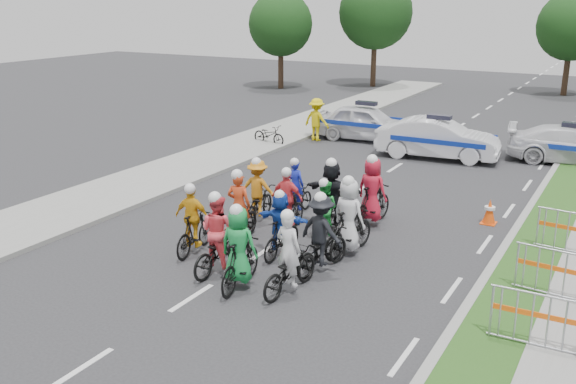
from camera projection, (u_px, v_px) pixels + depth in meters
The scene contains 29 objects.
ground at pixel (191, 298), 13.25m from camera, with size 90.00×90.00×0.00m, color #28282B.
curb_right at pixel (497, 260), 15.01m from camera, with size 0.20×60.00×0.12m, color gray.
grass_strip at pixel (528, 266), 14.68m from camera, with size 1.20×60.00×0.11m, color #264C18.
sidewalk_left at pixel (125, 189), 20.44m from camera, with size 3.00×60.00×0.13m, color gray.
rider_0 at pixel (289, 265), 13.35m from camera, with size 0.82×1.88×1.86m.
rider_1 at pixel (240, 255), 13.51m from camera, with size 0.86×1.86×1.90m.
rider_2 at pixel (219, 242), 14.33m from camera, with size 0.81×1.89×1.91m.
rider_3 at pixel (194, 226), 15.38m from camera, with size 0.93×1.74×1.78m.
rider_4 at pixel (321, 241), 14.34m from camera, with size 1.14×1.94×1.90m.
rider_5 at pixel (281, 229), 15.13m from camera, with size 1.35×1.61×1.69m.
rider_6 at pixel (240, 219), 16.04m from camera, with size 0.98×1.99×1.94m.
rider_7 at pixel (349, 224), 15.28m from camera, with size 0.92×1.96×1.99m.
rider_8 at pixel (325, 218), 16.09m from camera, with size 0.74×1.69×1.69m.
rider_9 at pixel (288, 207), 16.78m from camera, with size 0.90×1.70×1.78m.
rider_10 at pixel (258, 196), 17.57m from camera, with size 1.10×1.88×1.83m.
rider_11 at pixel (332, 199), 16.98m from camera, with size 1.56×1.87×1.96m.
rider_12 at pixel (296, 196), 18.12m from camera, with size 0.64×1.68×1.69m.
rider_13 at pixel (372, 198), 17.23m from camera, with size 0.90×1.95×2.00m.
police_car_0 at pixel (366, 123), 27.54m from camera, with size 1.78×4.43×1.51m, color silver.
police_car_1 at pixel (438, 139), 24.44m from camera, with size 1.60×4.60×1.51m, color silver.
police_car_2 at pixel (573, 145), 23.77m from camera, with size 1.89×4.64×1.35m, color silver.
marshal_hiviz at pixel (317, 120), 27.37m from camera, with size 1.18×0.68×1.82m, color #D9BF0B.
barrier_0 at pixel (548, 325), 11.01m from camera, with size 2.00×0.50×1.12m, color #A5A8AD, non-canonical shape.
barrier_1 at pixel (565, 278), 12.87m from camera, with size 2.00×0.50×1.12m, color #A5A8AD, non-canonical shape.
cone_0 at pixel (489, 212), 17.48m from camera, with size 0.40×0.40×0.70m.
parked_bike at pixel (269, 135), 26.74m from camera, with size 0.55×1.59×0.83m, color black.
tree_0 at pixel (281, 24), 41.91m from camera, with size 4.20×4.20×6.30m.
tree_3 at pixel (376, 13), 42.69m from camera, with size 4.90×4.90×7.35m.
tree_4 at pixel (572, 26), 38.94m from camera, with size 4.20×4.20×6.30m.
Camera 1 is at (7.63, -9.50, 5.99)m, focal length 40.00 mm.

